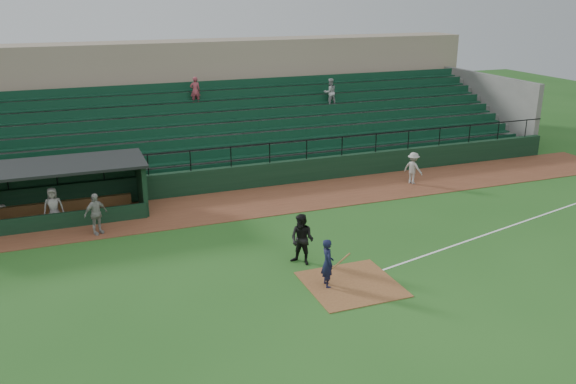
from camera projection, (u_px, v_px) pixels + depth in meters
name	position (u px, v px, depth m)	size (l,w,h in m)	color
ground	(339.00, 272.00, 20.94)	(90.00, 90.00, 0.00)	#22541B
warning_track	(265.00, 201.00, 28.02)	(40.00, 4.00, 0.03)	brown
home_plate_dirt	(351.00, 284.00, 20.05)	(3.00, 3.00, 0.03)	brown
foul_line	(501.00, 229.00, 24.70)	(18.00, 0.09, 0.01)	white
stadium_structure	(218.00, 119.00, 34.79)	(38.00, 13.08, 6.40)	black
dugout	(39.00, 188.00, 25.70)	(8.90, 3.20, 2.42)	black
batter_at_plate	(328.00, 263.00, 19.68)	(1.03, 0.70, 1.69)	black
umpire	(302.00, 240.00, 21.30)	(0.92, 0.71, 1.88)	black
runner	(413.00, 168.00, 30.29)	(1.05, 0.60, 1.63)	#A09B96
dugout_player_a	(96.00, 214.00, 23.93)	(1.00, 0.42, 1.71)	#99948F
dugout_player_b	(53.00, 207.00, 24.84)	(0.80, 0.52, 1.64)	gray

